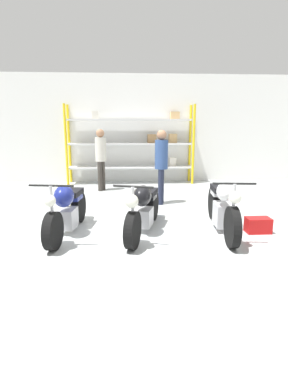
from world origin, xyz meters
name	(u,v)px	position (x,y,z in m)	size (l,w,h in m)	color
ground_plane	(145,235)	(0.00, 0.00, 0.00)	(30.00, 30.00, 0.00)	#B2B7B7
back_wall	(135,129)	(0.00, 5.37, 1.80)	(30.00, 0.08, 3.60)	white
shelving_rack	(134,142)	(-0.04, 5.02, 1.38)	(4.22, 0.63, 2.59)	yellow
motorcycle_blue	(67,209)	(-1.40, 0.14, 0.46)	(0.70, 2.03, 1.04)	black
motorcycle_black	(144,208)	(-0.03, 0.11, 0.46)	(0.90, 2.07, 1.02)	black
motorcycle_white	(222,207)	(1.42, 0.11, 0.46)	(0.68, 2.19, 1.05)	black
person_browsing	(161,161)	(0.53, 2.18, 1.08)	(0.38, 0.38, 1.82)	#1E2338
person_near_rack	(101,154)	(-1.07, 3.86, 1.08)	(0.43, 0.43, 1.82)	#38332D
toolbox	(258,225)	(2.07, -0.01, 0.14)	(0.44, 0.26, 0.28)	red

